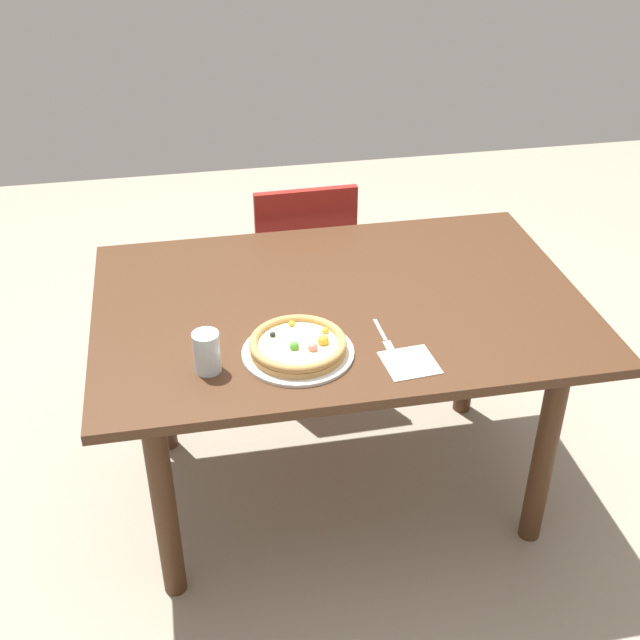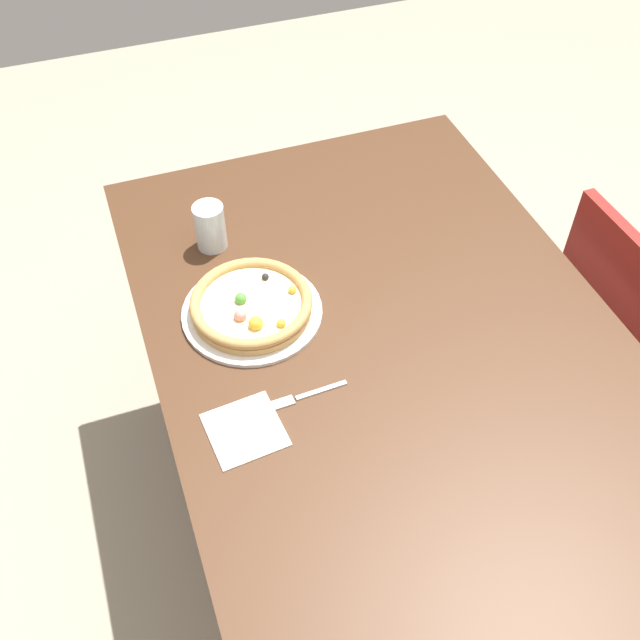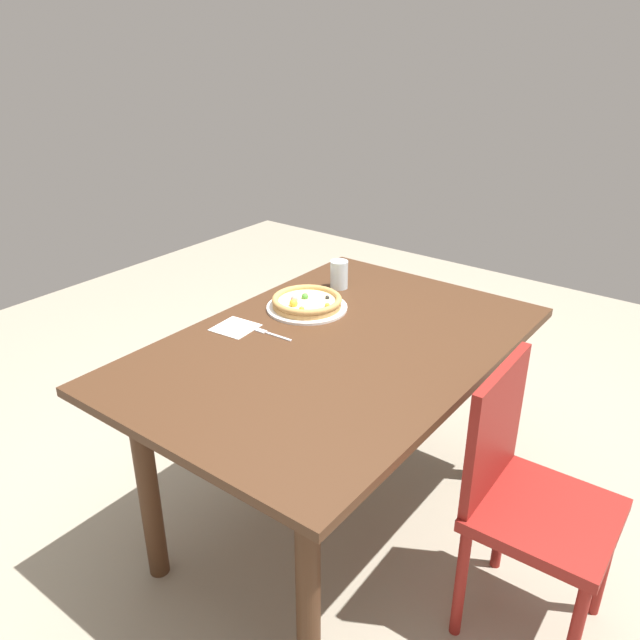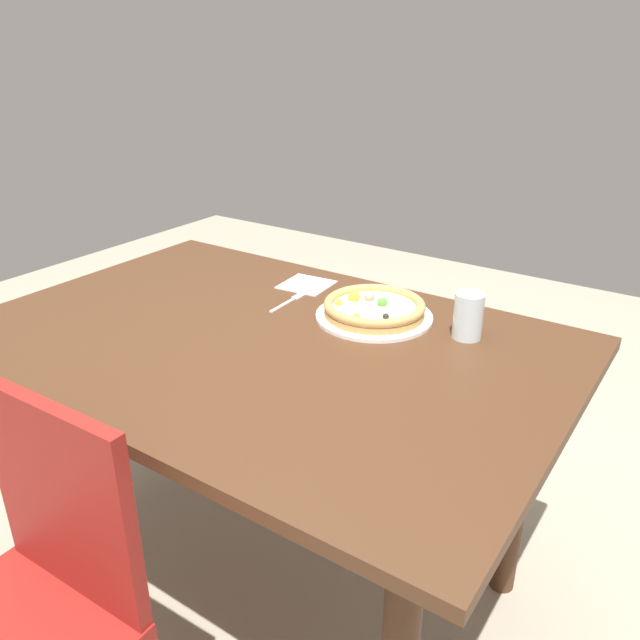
% 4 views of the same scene
% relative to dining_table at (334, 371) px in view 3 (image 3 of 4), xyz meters
% --- Properties ---
extents(ground_plane, '(6.00, 6.00, 0.00)m').
position_rel_dining_table_xyz_m(ground_plane, '(0.00, 0.00, -0.67)').
color(ground_plane, '#9E937F').
extents(dining_table, '(1.49, 1.00, 0.78)m').
position_rel_dining_table_xyz_m(dining_table, '(0.00, 0.00, 0.00)').
color(dining_table, '#472B19').
rests_on(dining_table, ground).
extents(chair_near, '(0.41, 0.41, 0.89)m').
position_rel_dining_table_xyz_m(chair_near, '(-0.00, -0.71, -0.18)').
color(chair_near, maroon).
rests_on(chair_near, ground).
extents(plate, '(0.31, 0.31, 0.01)m').
position_rel_dining_table_xyz_m(plate, '(0.17, 0.26, 0.11)').
color(plate, white).
rests_on(plate, dining_table).
extents(pizza, '(0.27, 0.27, 0.05)m').
position_rel_dining_table_xyz_m(pizza, '(0.17, 0.26, 0.14)').
color(pizza, tan).
rests_on(pizza, plate).
extents(fork, '(0.02, 0.17, 0.00)m').
position_rel_dining_table_xyz_m(fork, '(-0.08, 0.23, 0.11)').
color(fork, silver).
rests_on(fork, dining_table).
extents(drinking_glass, '(0.07, 0.07, 0.12)m').
position_rel_dining_table_xyz_m(drinking_glass, '(0.42, 0.28, 0.17)').
color(drinking_glass, silver).
rests_on(drinking_glass, dining_table).
extents(napkin, '(0.15, 0.15, 0.00)m').
position_rel_dining_table_xyz_m(napkin, '(-0.12, 0.36, 0.11)').
color(napkin, white).
rests_on(napkin, dining_table).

